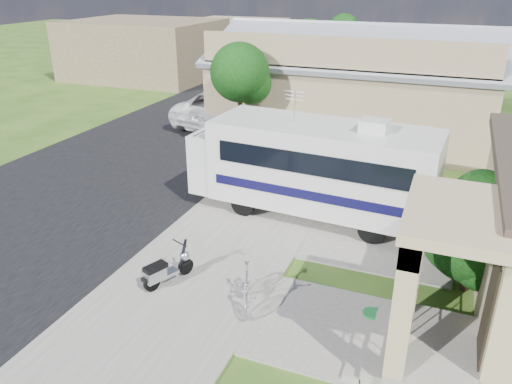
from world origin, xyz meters
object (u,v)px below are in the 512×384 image
at_px(motorhome, 314,165).
at_px(van, 268,80).
at_px(bicycle, 247,289).
at_px(pickup_truck, 227,106).
at_px(garden_hose, 371,317).
at_px(scooter, 165,270).
at_px(shrub, 479,231).

distance_m(motorhome, van, 17.23).
xyz_separation_m(bicycle, van, (-7.25, 20.82, 0.43)).
relative_size(bicycle, pickup_truck, 0.26).
relative_size(pickup_truck, van, 1.00).
bearing_deg(motorhome, van, 118.98).
distance_m(pickup_truck, garden_hose, 16.45).
bearing_deg(van, garden_hose, -61.59).
bearing_deg(motorhome, garden_hose, -55.98).
bearing_deg(van, scooter, -74.08).
xyz_separation_m(van, garden_hose, (10.00, -20.26, -0.82)).
bearing_deg(bicycle, shrub, 8.32).
height_order(motorhome, scooter, motorhome).
height_order(scooter, garden_hose, scooter).
bearing_deg(motorhome, pickup_truck, 132.53).
bearing_deg(pickup_truck, shrub, 147.15).
height_order(motorhome, bicycle, motorhome).
distance_m(scooter, pickup_truck, 14.61).
bearing_deg(motorhome, shrub, -24.94).
xyz_separation_m(pickup_truck, garden_hose, (9.62, -13.32, -0.78)).
relative_size(shrub, pickup_truck, 0.49).
height_order(motorhome, van, motorhome).
height_order(scooter, bicycle, scooter).
distance_m(shrub, scooter, 7.43).
distance_m(shrub, pickup_truck, 16.14).
bearing_deg(scooter, van, 125.88).
relative_size(bicycle, garden_hose, 3.95).
xyz_separation_m(motorhome, scooter, (-2.20, -5.17, -1.21)).
height_order(motorhome, shrub, motorhome).
xyz_separation_m(shrub, bicycle, (-4.70, -2.66, -1.09)).
xyz_separation_m(scooter, pickup_truck, (-4.71, 13.83, 0.43)).
relative_size(motorhome, shrub, 2.48).
bearing_deg(scooter, shrub, 42.88).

